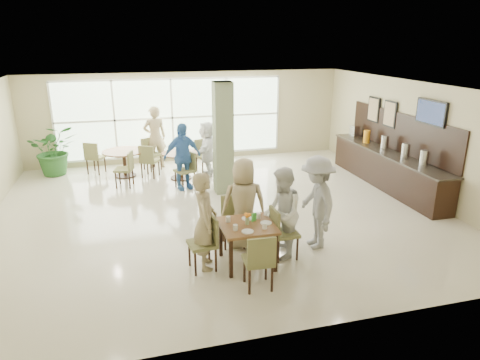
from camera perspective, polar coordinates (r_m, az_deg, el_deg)
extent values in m
plane|color=beige|center=(9.94, -2.90, -4.00)|extent=(10.00, 10.00, 0.00)
plane|color=white|center=(9.25, -3.18, 12.26)|extent=(10.00, 10.00, 0.00)
plane|color=#BEB488|center=(13.84, -6.96, 8.35)|extent=(10.00, 0.00, 10.00)
plane|color=#BEB488|center=(5.43, 6.99, -7.83)|extent=(10.00, 0.00, 10.00)
plane|color=#BEB488|center=(11.57, 22.07, 5.16)|extent=(0.00, 9.00, 9.00)
plane|color=silver|center=(13.75, -9.02, 8.19)|extent=(7.00, 0.00, 7.00)
cube|color=#62704E|center=(10.72, -2.27, 5.53)|extent=(0.45, 0.45, 2.80)
cube|color=brown|center=(7.38, 0.97, -6.10)|extent=(0.92, 0.92, 0.05)
cube|color=black|center=(7.13, -1.23, -10.43)|extent=(0.06, 0.06, 0.70)
cube|color=black|center=(7.32, 4.75, -9.65)|extent=(0.06, 0.06, 0.70)
cube|color=black|center=(7.80, -2.59, -7.77)|extent=(0.06, 0.06, 0.70)
cube|color=black|center=(7.98, 2.89, -7.14)|extent=(0.06, 0.06, 0.70)
cylinder|color=brown|center=(12.59, -15.26, 3.70)|extent=(1.20, 1.20, 0.04)
cylinder|color=black|center=(12.68, -15.12, 2.06)|extent=(0.10, 0.10, 0.71)
cylinder|color=black|center=(12.78, -14.99, 0.60)|extent=(0.60, 0.60, 0.03)
cylinder|color=brown|center=(12.06, -8.00, 3.55)|extent=(1.02, 1.02, 0.04)
cylinder|color=black|center=(12.16, -7.93, 1.85)|extent=(0.10, 0.10, 0.71)
cylinder|color=black|center=(12.26, -7.86, 0.32)|extent=(0.60, 0.60, 0.03)
cylinder|color=white|center=(7.13, -0.62, -6.35)|extent=(0.08, 0.08, 0.10)
cylinder|color=white|center=(7.45, -1.58, -5.24)|extent=(0.08, 0.08, 0.10)
cylinder|color=white|center=(7.20, 3.31, -6.13)|extent=(0.08, 0.08, 0.10)
cylinder|color=white|center=(7.58, 2.47, -4.81)|extent=(0.08, 0.08, 0.10)
cylinder|color=white|center=(7.09, 1.02, -6.87)|extent=(0.20, 0.20, 0.01)
cylinder|color=white|center=(7.58, 0.98, -5.14)|extent=(0.20, 0.20, 0.01)
cylinder|color=white|center=(7.42, 3.48, -5.73)|extent=(0.20, 0.20, 0.01)
cylinder|color=#99B27F|center=(7.34, 0.98, -5.50)|extent=(0.07, 0.07, 0.12)
sphere|color=orange|center=(7.31, 1.21, -4.69)|extent=(0.07, 0.07, 0.07)
sphere|color=orange|center=(7.32, 0.81, -4.65)|extent=(0.07, 0.07, 0.07)
sphere|color=orange|center=(7.27, 0.93, -4.80)|extent=(0.07, 0.07, 0.07)
cube|color=green|center=(7.47, 1.88, -4.97)|extent=(0.10, 0.06, 0.15)
cube|color=black|center=(12.01, 18.91, 1.27)|extent=(0.60, 4.60, 0.90)
cube|color=black|center=(11.89, 19.14, 3.43)|extent=(0.64, 4.70, 0.04)
cube|color=black|center=(11.94, 20.57, 5.95)|extent=(0.04, 4.60, 1.00)
cylinder|color=silver|center=(10.75, 23.33, 2.63)|extent=(0.20, 0.20, 0.40)
cylinder|color=silver|center=(11.29, 21.20, 3.59)|extent=(0.20, 0.20, 0.40)
cylinder|color=silver|center=(12.00, 18.73, 4.69)|extent=(0.20, 0.20, 0.40)
cylinder|color=orange|center=(12.74, 16.54, 5.57)|extent=(0.18, 0.18, 0.36)
cube|color=silver|center=(13.33, 15.00, 6.25)|extent=(0.18, 0.30, 0.36)
cube|color=black|center=(10.94, 24.13, 8.22)|extent=(0.06, 1.00, 0.58)
cube|color=#7F99CC|center=(10.92, 24.03, 8.22)|extent=(0.01, 0.92, 0.50)
cube|color=black|center=(12.26, 19.38, 8.30)|extent=(0.04, 0.55, 0.70)
cube|color=olive|center=(12.25, 19.28, 8.30)|extent=(0.01, 0.47, 0.62)
cube|color=black|center=(12.92, 17.41, 8.96)|extent=(0.04, 0.55, 0.70)
cube|color=olive|center=(12.91, 17.32, 8.96)|extent=(0.01, 0.47, 0.62)
imported|color=#265C24|center=(13.41, -23.51, 3.70)|extent=(1.47, 1.47, 1.46)
imported|color=tan|center=(7.26, -4.69, -5.46)|extent=(0.47, 0.66, 1.71)
imported|color=tan|center=(7.94, 0.50, -3.17)|extent=(0.90, 0.58, 1.73)
imported|color=white|center=(7.63, 5.61, -4.45)|extent=(0.80, 0.94, 1.67)
imported|color=#A1A0A3|center=(8.05, 10.19, -2.98)|extent=(0.71, 1.18, 1.78)
imported|color=#3D72B9|center=(11.17, -7.70, 3.12)|extent=(1.15, 0.86, 1.75)
imported|color=white|center=(12.27, -4.42, 4.18)|extent=(0.95, 1.56, 1.56)
imported|color=tan|center=(13.19, -11.26, 5.61)|extent=(0.74, 0.54, 1.89)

